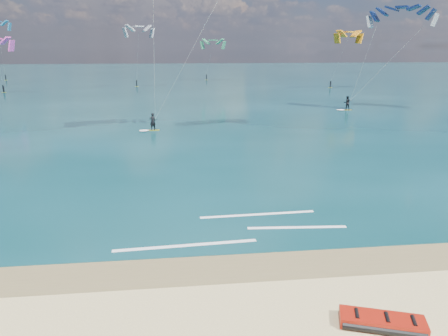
{
  "coord_description": "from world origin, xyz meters",
  "views": [
    {
      "loc": [
        -2.52,
        -11.43,
        8.75
      ],
      "look_at": [
        -0.41,
        8.0,
        2.76
      ],
      "focal_mm": 32.0,
      "sensor_mm": 36.0,
      "label": 1
    }
  ],
  "objects": [
    {
      "name": "shoreline_foam",
      "position": [
        0.46,
        6.45,
        0.04
      ],
      "size": [
        11.35,
        3.63,
        0.01
      ],
      "color": "white",
      "rests_on": "ground"
    },
    {
      "name": "packed_kite_mid",
      "position": [
        3.76,
        -1.16,
        0.0
      ],
      "size": [
        3.13,
        2.06,
        0.44
      ],
      "primitive_type": null,
      "rotation": [
        0.0,
        0.0,
        -0.32
      ],
      "color": "#A5190B",
      "rests_on": "ground"
    },
    {
      "name": "kitesurfer_main",
      "position": [
        -3.21,
        29.19,
        9.53
      ],
      "size": [
        12.06,
        6.38,
        18.28
      ],
      "rotation": [
        0.0,
        0.0,
        0.03
      ],
      "color": "#B5CA17",
      "rests_on": "sea"
    },
    {
      "name": "distant_kites",
      "position": [
        -12.79,
        82.33,
        6.0
      ],
      "size": [
        84.83,
        33.07,
        14.56
      ],
      "color": "#DF41B1",
      "rests_on": "ground"
    },
    {
      "name": "ground",
      "position": [
        0.0,
        40.0,
        0.0
      ],
      "size": [
        320.0,
        320.0,
        0.0
      ],
      "primitive_type": "plane",
      "color": "tan",
      "rests_on": "ground"
    },
    {
      "name": "kitesurfer_far",
      "position": [
        23.77,
        41.44,
        8.19
      ],
      "size": [
        12.1,
        6.84,
        15.2
      ],
      "rotation": [
        0.0,
        0.0,
        -0.04
      ],
      "color": "gold",
      "rests_on": "sea"
    },
    {
      "name": "wet_sand_strip",
      "position": [
        0.0,
        3.0,
        0.0
      ],
      "size": [
        320.0,
        2.4,
        0.01
      ],
      "primitive_type": "cube",
      "color": "brown",
      "rests_on": "ground"
    },
    {
      "name": "sea",
      "position": [
        0.0,
        104.0,
        0.02
      ],
      "size": [
        320.0,
        200.0,
        0.04
      ],
      "primitive_type": "cube",
      "color": "#092E32",
      "rests_on": "ground"
    }
  ]
}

